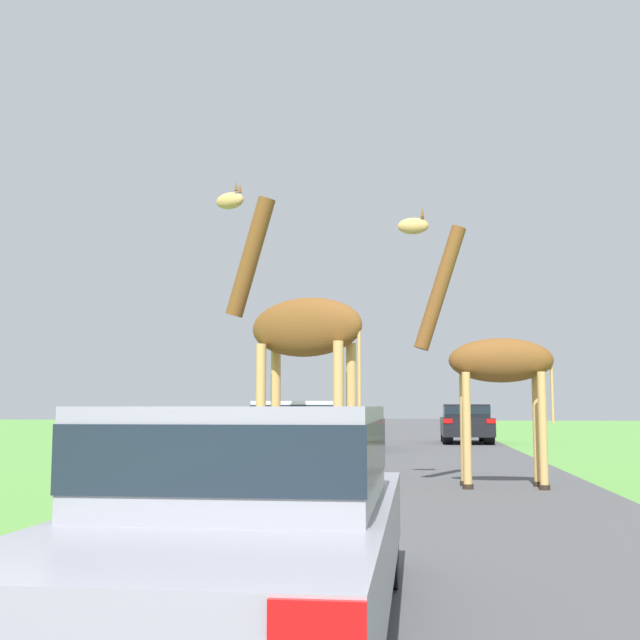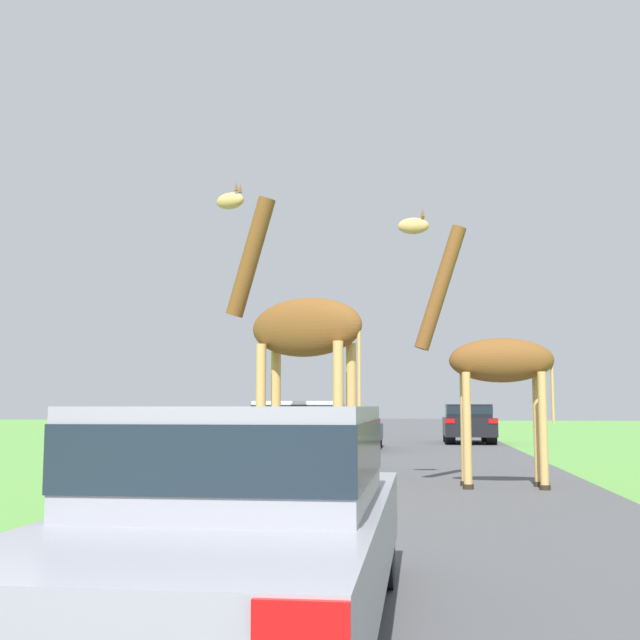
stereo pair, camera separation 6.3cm
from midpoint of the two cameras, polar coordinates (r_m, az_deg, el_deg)
road at (r=31.43m, az=6.14°, el=-8.68°), size 7.47×120.00×0.00m
giraffe_near_road at (r=13.50m, az=-1.47°, el=-0.86°), size 2.82×1.33×5.38m
giraffe_companion at (r=14.45m, az=12.23°, el=-2.58°), size 2.71×0.79×4.96m
car_lead_maroon at (r=5.14m, az=-5.07°, el=-13.43°), size 1.75×4.81×1.40m
car_queue_right at (r=17.58m, az=-1.35°, el=-8.11°), size 1.98×3.98×1.51m
car_queue_left at (r=31.63m, az=10.57°, el=-7.17°), size 1.88×3.93×1.48m
car_far_ahead at (r=26.36m, az=2.24°, el=-7.60°), size 1.91×4.79×1.37m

